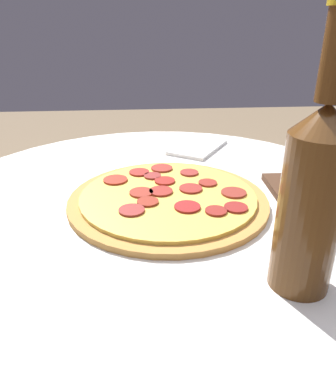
{
  "coord_description": "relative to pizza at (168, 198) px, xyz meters",
  "views": [
    {
      "loc": [
        0.59,
        -0.03,
        1.01
      ],
      "look_at": [
        0.03,
        0.01,
        0.75
      ],
      "focal_mm": 35.0,
      "sensor_mm": 36.0,
      "label": 1
    }
  ],
  "objects": [
    {
      "name": "napkin",
      "position": [
        -0.28,
        0.09,
        -0.0
      ],
      "size": [
        0.18,
        0.16,
        0.01
      ],
      "color": "white",
      "rests_on": "table"
    },
    {
      "name": "beer_bottle",
      "position": [
        0.22,
        0.13,
        0.11
      ],
      "size": [
        0.07,
        0.07,
        0.3
      ],
      "color": "#563314",
      "rests_on": "table"
    },
    {
      "name": "pizza",
      "position": [
        0.0,
        0.0,
        0.0
      ],
      "size": [
        0.33,
        0.33,
        0.02
      ],
      "color": "#B77F3D",
      "rests_on": "table"
    },
    {
      "name": "pizza_paddle",
      "position": [
        -0.02,
        0.27,
        -0.0
      ],
      "size": [
        0.13,
        0.24,
        0.02
      ],
      "rotation": [
        0.0,
        0.0,
        1.54
      ],
      "color": "#422819",
      "rests_on": "table"
    },
    {
      "name": "table",
      "position": [
        -0.03,
        -0.01,
        -0.22
      ],
      "size": [
        0.81,
        0.81,
        0.73
      ],
      "color": "silver",
      "rests_on": "ground_plane"
    }
  ]
}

